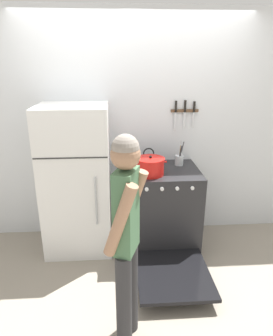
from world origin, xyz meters
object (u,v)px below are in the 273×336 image
Objects in this scene: stove_range at (164,209)px; person at (126,234)px; dutch_oven_pot at (150,166)px; utensil_jar at (179,159)px; tea_kettle at (149,161)px; refrigerator at (77,180)px.

person reaches higher than stove_range.
stove_range is at bearing 29.99° from dutch_oven_pot.
stove_range is at bearing -136.50° from utensil_jar.
person reaches higher than tea_kettle.
dutch_oven_pot is 1.19× the size of utensil_jar.
dutch_oven_pot is 1.14m from person.
utensil_jar is at bearing 43.50° from stove_range.
refrigerator is 1.36m from person.
tea_kettle is (0.79, 0.11, 0.17)m from refrigerator.
dutch_oven_pot is at bearing -92.84° from tea_kettle.
person is at bearing -102.18° from tea_kettle.
tea_kettle is 0.13× the size of person.
tea_kettle reaches higher than dutch_oven_pot.
stove_range is at bearing -3.97° from refrigerator.
stove_range is 6.79× the size of tea_kettle.
refrigerator is 0.81m from dutch_oven_pot.
refrigerator is 1.00× the size of person.
refrigerator is 1.14× the size of stove_range.
stove_range is at bearing -48.21° from tea_kettle.
tea_kettle is 1.41m from person.
refrigerator is at bearing -172.17° from tea_kettle.
utensil_jar is at bearing -4.86° from person.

